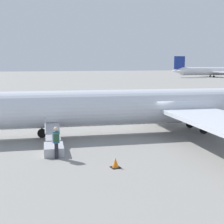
# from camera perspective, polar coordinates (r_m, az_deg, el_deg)

# --- Properties ---
(ground_plane) EXTENTS (600.00, 600.00, 0.00)m
(ground_plane) POSITION_cam_1_polar(r_m,az_deg,el_deg) (24.05, 9.31, -3.65)
(ground_plane) COLOR gray
(airplane_main) EXTENTS (33.41, 26.01, 6.75)m
(airplane_main) POSITION_cam_1_polar(r_m,az_deg,el_deg) (24.09, 11.59, 1.16)
(airplane_main) COLOR silver
(airplane_main) RESTS_ON ground
(airplane_far_right) EXTENTS (44.70, 34.75, 9.45)m
(airplane_far_right) POSITION_cam_1_polar(r_m,az_deg,el_deg) (152.41, 18.80, 7.10)
(airplane_far_right) COLOR silver
(airplane_far_right) RESTS_ON ground
(boarding_stairs) EXTENTS (1.93, 4.14, 1.69)m
(boarding_stairs) POSITION_cam_1_polar(r_m,az_deg,el_deg) (18.64, -10.66, -6.03)
(boarding_stairs) COLOR #B2B2B7
(boarding_stairs) RESTS_ON ground
(passenger) EXTENTS (0.40, 0.56, 1.74)m
(passenger) POSITION_cam_1_polar(r_m,az_deg,el_deg) (17.12, -10.16, -5.13)
(passenger) COLOR #23232D
(passenger) RESTS_ON ground
(traffic_cone_near_stairs) EXTENTS (0.45, 0.45, 0.49)m
(traffic_cone_near_stairs) POSITION_cam_1_polar(r_m,az_deg,el_deg) (15.56, 0.64, -9.35)
(traffic_cone_near_stairs) COLOR black
(traffic_cone_near_stairs) RESTS_ON ground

